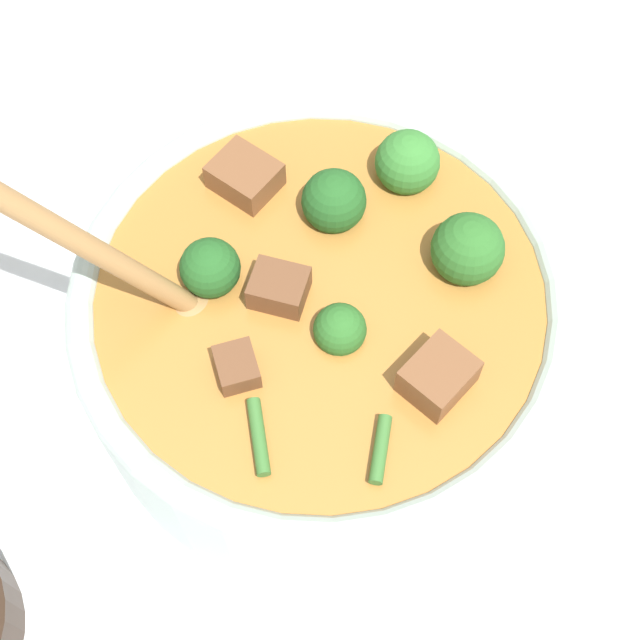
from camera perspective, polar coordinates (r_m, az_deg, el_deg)
ground_plane at (r=0.56m, az=0.00°, el=-3.14°), size 4.00×4.00×0.00m
stew_bowl at (r=0.51m, az=0.00°, el=-0.26°), size 0.29×0.28×0.29m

